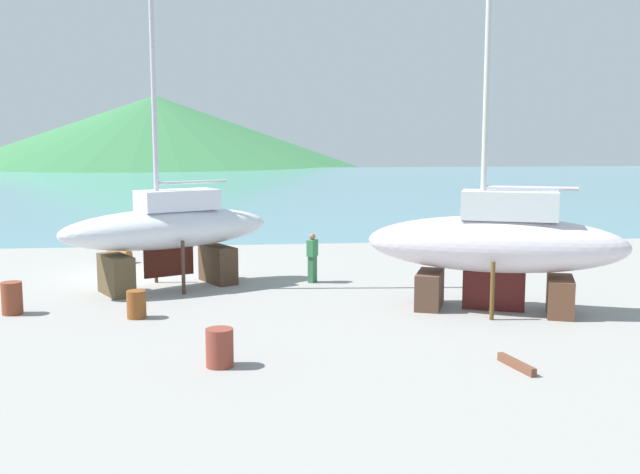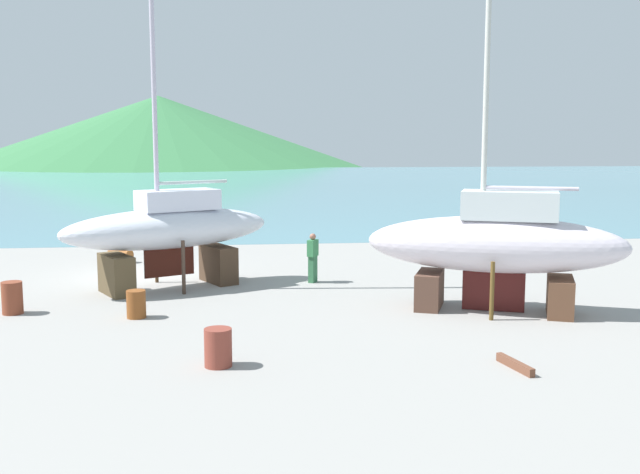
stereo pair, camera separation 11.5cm
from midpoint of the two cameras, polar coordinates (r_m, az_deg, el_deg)
The scene contains 12 objects.
ground_plane at distance 23.16m, azimuth -14.87°, elevation -5.11°, with size 49.38×49.38×0.00m, color gray.
sea_water at distance 77.40m, azimuth -8.76°, elevation 3.90°, with size 171.94×84.98×0.01m, color teal.
headland_hill at distance 141.81m, azimuth -12.11°, elevation 5.52°, with size 142.08×142.08×24.72m, color #387645.
sailboat_mid_port at distance 25.17m, azimuth -11.31°, elevation 0.58°, with size 7.35×5.21×12.75m.
sailboat_large_starboard at distance 21.98m, azimuth 13.43°, elevation -0.52°, with size 7.60×4.55×11.16m.
worker at distance 25.79m, azimuth -0.43°, elevation -1.54°, with size 0.43×0.50×1.71m.
barrel_tar_black at distance 23.04m, azimuth -22.31°, elevation -4.32°, with size 0.58×0.58×0.93m, color brown.
barrel_tipped_center at distance 31.00m, azimuth -14.90°, elevation -1.38°, with size 0.55×0.55×0.90m, color brown.
barrel_rust_far at distance 16.72m, azimuth -7.59°, elevation -8.36°, with size 0.61×0.61×0.85m, color brown.
barrel_blue_faded at distance 21.48m, azimuth -13.71°, elevation -5.00°, with size 0.53×0.53×0.78m, color brown.
timber_plank_far at distance 17.05m, azimuth 14.86°, elevation -9.40°, with size 1.31×0.13×0.19m, color brown.
timber_short_cross at distance 28.46m, azimuth 12.75°, elevation -2.56°, with size 2.70×0.16×0.11m, color olive.
Camera 2 is at (3.62, -27.31, 5.04)m, focal length 41.91 mm.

